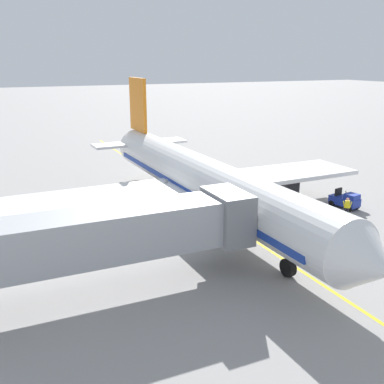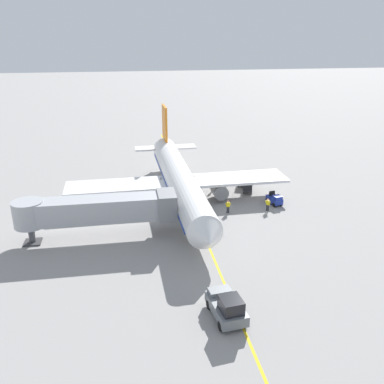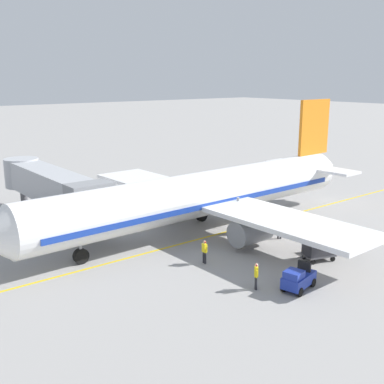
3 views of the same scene
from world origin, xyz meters
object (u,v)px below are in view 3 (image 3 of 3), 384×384
Objects in this scene: baggage_cart_second_in_train at (341,240)px; ground_crew_wing_walker at (256,275)px; jet_bridge at (50,185)px; baggage_cart_front at (319,248)px; ground_crew_loader at (280,227)px; parked_airliner at (204,195)px; ground_crew_marshaller at (204,250)px; baggage_tug_lead at (298,279)px.

baggage_cart_second_in_train is 1.76× the size of ground_crew_wing_walker.
baggage_cart_front is (-20.68, -11.22, -2.51)m from jet_bridge.
baggage_cart_front is at bearing -85.39° from ground_crew_wing_walker.
ground_crew_loader is (4.85, 1.31, 0.00)m from baggage_cart_second_in_train.
ground_crew_loader is at bearing -141.34° from jet_bridge.
parked_airliner is at bearing 25.25° from baggage_cart_second_in_train.
jet_bridge is 25.02m from baggage_cart_second_in_train.
baggage_cart_second_in_train is at bearing -164.87° from ground_crew_loader.
baggage_cart_front is 5.10m from ground_crew_loader.
ground_crew_marshaller is (-0.26, 8.17, 0.00)m from ground_crew_loader.
ground_crew_wing_walker is at bearing 93.64° from baggage_cart_second_in_train.
parked_airliner is at bearing -138.80° from jet_bridge.
ground_crew_wing_walker and ground_crew_loader have the same top height.
ground_crew_wing_walker is (1.67, 1.97, 0.24)m from baggage_tug_lead.
ground_crew_marshaller is (-16.04, -4.45, -2.51)m from jet_bridge.
ground_crew_wing_walker is (-10.84, 4.88, -2.23)m from parked_airliner.
parked_airliner is 22.05× the size of ground_crew_marshaller.
ground_crew_wing_walker is (-0.56, 6.99, 0.00)m from baggage_cart_front.
jet_bridge is at bearing 41.20° from parked_airliner.
parked_airliner is at bearing 33.17° from ground_crew_loader.
ground_crew_marshaller reaches higher than baggage_tug_lead.
baggage_tug_lead is (-22.91, -6.21, -2.75)m from jet_bridge.
jet_bridge reaches higher than ground_crew_marshaller.
parked_airliner is at bearing 11.61° from baggage_cart_front.
baggage_cart_second_in_train is 10.53m from ground_crew_marshaller.
baggage_cart_second_in_train is at bearing -73.55° from baggage_tug_lead.
ground_crew_wing_walker is at bearing 177.61° from ground_crew_marshaller.
ground_crew_loader is at bearing -15.90° from baggage_cart_front.
ground_crew_loader is at bearing -56.89° from ground_crew_wing_walker.
baggage_cart_second_in_train is (0.05, -2.71, 0.00)m from baggage_cart_front.
ground_crew_marshaller is at bearing 140.38° from parked_airliner.
baggage_cart_second_in_train is 9.72m from ground_crew_wing_walker.
jet_bridge reaches higher than ground_crew_wing_walker.
parked_airliner is 11.52m from baggage_cart_second_in_train.
baggage_cart_front is 8.21m from ground_crew_marshaller.
ground_crew_loader and ground_crew_marshaller have the same top height.
baggage_cart_front is at bearing 91.12° from baggage_cart_second_in_train.
baggage_cart_second_in_train is at bearing -145.96° from jet_bridge.
baggage_cart_front is 2.71m from baggage_cart_second_in_train.
ground_crew_marshaller reaches higher than baggage_cart_front.
jet_bridge is (10.41, 9.11, 0.27)m from parked_airliner.
baggage_tug_lead is 9.60m from ground_crew_loader.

